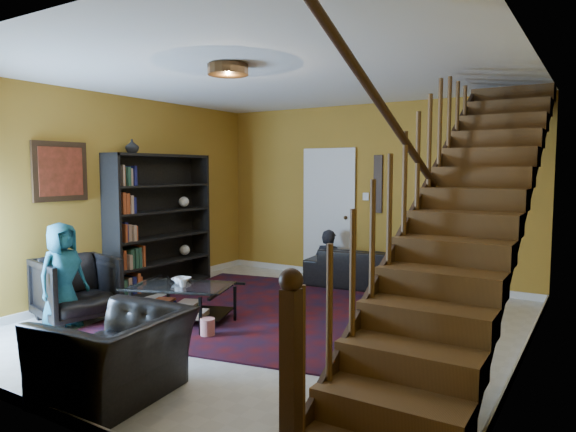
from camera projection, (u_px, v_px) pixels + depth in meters
name	position (u px, v px, depth m)	size (l,w,h in m)	color
floor	(274.00, 324.00, 5.91)	(5.50, 5.50, 0.00)	beige
room	(249.00, 284.00, 7.73)	(5.50, 5.50, 5.50)	#AD7B26
staircase	(468.00, 211.00, 4.67)	(0.95, 5.02, 3.18)	brown
bookshelf	(161.00, 224.00, 7.59)	(0.35, 1.80, 2.00)	black
door	(329.00, 215.00, 8.49)	(0.82, 0.05, 2.05)	silver
framed_picture	(60.00, 172.00, 6.34)	(0.04, 0.74, 0.74)	maroon
wall_hanging	(378.00, 184.00, 8.00)	(0.14, 0.03, 0.90)	black
ceiling_fixture	(228.00, 70.00, 4.98)	(0.40, 0.40, 0.10)	#3F2814
rug	(263.00, 309.00, 6.52)	(3.11, 3.55, 0.02)	#3F0B0E
sofa	(375.00, 269.00, 7.67)	(2.02, 0.79, 0.59)	black
armchair_left	(76.00, 289.00, 6.01)	(0.81, 0.83, 0.76)	black
armchair_right	(115.00, 356.00, 3.97)	(1.02, 0.90, 0.67)	black
person_adult_a	(328.00, 270.00, 8.15)	(0.47, 0.31, 1.28)	black
person_adult_b	(409.00, 280.00, 7.45)	(0.60, 0.47, 1.23)	black
person_child	(62.00, 275.00, 5.74)	(0.58, 0.38, 1.19)	#1B5569
coffee_table	(183.00, 301.00, 5.99)	(1.29, 1.01, 0.43)	black
cup_a	(179.00, 281.00, 5.99)	(0.12, 0.12, 0.09)	#999999
cup_b	(183.00, 283.00, 5.87)	(0.10, 0.10, 0.10)	#999999
bowl	(181.00, 280.00, 6.13)	(0.21, 0.21, 0.05)	#999999
vase	(132.00, 146.00, 7.07)	(0.18, 0.18, 0.19)	#999999
popcorn_bucket	(208.00, 327.00, 5.44)	(0.16, 0.16, 0.18)	red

